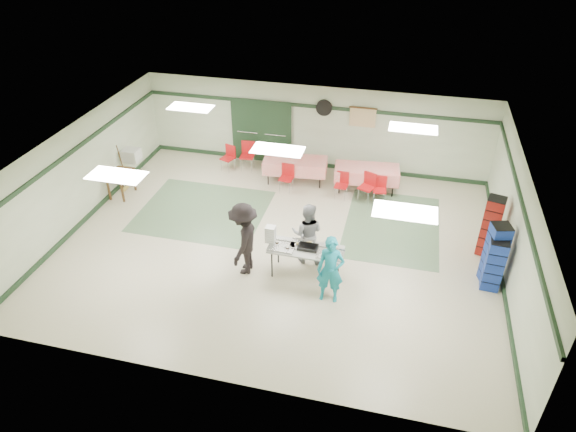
% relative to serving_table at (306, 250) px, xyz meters
% --- Properties ---
extents(floor, '(11.00, 11.00, 0.00)m').
position_rel_serving_table_xyz_m(floor, '(-0.93, 1.06, -0.71)').
color(floor, beige).
rests_on(floor, ground).
extents(ceiling, '(11.00, 11.00, 0.00)m').
position_rel_serving_table_xyz_m(ceiling, '(-0.93, 1.06, 1.99)').
color(ceiling, white).
rests_on(ceiling, wall_back).
extents(wall_back, '(11.00, 0.00, 11.00)m').
position_rel_serving_table_xyz_m(wall_back, '(-0.93, 5.56, 0.64)').
color(wall_back, beige).
rests_on(wall_back, floor).
extents(wall_front, '(11.00, 0.00, 11.00)m').
position_rel_serving_table_xyz_m(wall_front, '(-0.93, -3.44, 0.64)').
color(wall_front, beige).
rests_on(wall_front, floor).
extents(wall_left, '(0.00, 9.00, 9.00)m').
position_rel_serving_table_xyz_m(wall_left, '(-6.43, 1.06, 0.64)').
color(wall_left, beige).
rests_on(wall_left, floor).
extents(wall_right, '(0.00, 9.00, 9.00)m').
position_rel_serving_table_xyz_m(wall_right, '(4.57, 1.06, 0.64)').
color(wall_right, beige).
rests_on(wall_right, floor).
extents(trim_back, '(11.00, 0.06, 0.10)m').
position_rel_serving_table_xyz_m(trim_back, '(-0.93, 5.53, 1.34)').
color(trim_back, '#1C341E').
rests_on(trim_back, wall_back).
extents(baseboard_back, '(11.00, 0.06, 0.12)m').
position_rel_serving_table_xyz_m(baseboard_back, '(-0.93, 5.53, -0.65)').
color(baseboard_back, '#1C341E').
rests_on(baseboard_back, floor).
extents(trim_left, '(0.06, 9.00, 0.10)m').
position_rel_serving_table_xyz_m(trim_left, '(-6.40, 1.06, 1.34)').
color(trim_left, '#1C341E').
rests_on(trim_left, wall_back).
extents(baseboard_left, '(0.06, 9.00, 0.12)m').
position_rel_serving_table_xyz_m(baseboard_left, '(-6.40, 1.06, -0.65)').
color(baseboard_left, '#1C341E').
rests_on(baseboard_left, floor).
extents(trim_right, '(0.06, 9.00, 0.10)m').
position_rel_serving_table_xyz_m(trim_right, '(4.54, 1.06, 1.34)').
color(trim_right, '#1C341E').
rests_on(trim_right, wall_back).
extents(baseboard_right, '(0.06, 9.00, 0.12)m').
position_rel_serving_table_xyz_m(baseboard_right, '(4.54, 1.06, -0.65)').
color(baseboard_right, '#1C341E').
rests_on(baseboard_right, floor).
extents(green_patch_a, '(3.50, 3.00, 0.01)m').
position_rel_serving_table_xyz_m(green_patch_a, '(-3.43, 2.06, -0.71)').
color(green_patch_a, '#5E7A59').
rests_on(green_patch_a, floor).
extents(green_patch_b, '(2.50, 3.50, 0.01)m').
position_rel_serving_table_xyz_m(green_patch_b, '(1.87, 2.56, -0.71)').
color(green_patch_b, '#5E7A59').
rests_on(green_patch_b, floor).
extents(double_door_left, '(0.90, 0.06, 2.10)m').
position_rel_serving_table_xyz_m(double_door_left, '(-3.13, 5.50, 0.34)').
color(double_door_left, gray).
rests_on(double_door_left, floor).
extents(double_door_right, '(0.90, 0.06, 2.10)m').
position_rel_serving_table_xyz_m(double_door_right, '(-2.18, 5.50, 0.34)').
color(double_door_right, gray).
rests_on(double_door_right, floor).
extents(door_frame, '(2.00, 0.03, 2.15)m').
position_rel_serving_table_xyz_m(door_frame, '(-2.66, 5.48, 0.34)').
color(door_frame, '#1C341E').
rests_on(door_frame, floor).
extents(wall_fan, '(0.50, 0.10, 0.50)m').
position_rel_serving_table_xyz_m(wall_fan, '(-0.63, 5.50, 1.34)').
color(wall_fan, black).
rests_on(wall_fan, wall_back).
extents(scroll_banner, '(0.80, 0.02, 0.60)m').
position_rel_serving_table_xyz_m(scroll_banner, '(0.57, 5.50, 1.14)').
color(scroll_banner, '#D8B587').
rests_on(scroll_banner, wall_back).
extents(serving_table, '(1.73, 0.72, 0.76)m').
position_rel_serving_table_xyz_m(serving_table, '(0.00, 0.00, 0.00)').
color(serving_table, '#B9B9B4').
rests_on(serving_table, floor).
extents(sheet_tray_right, '(0.62, 0.48, 0.02)m').
position_rel_serving_table_xyz_m(sheet_tray_right, '(0.59, -0.09, 0.06)').
color(sheet_tray_right, silver).
rests_on(sheet_tray_right, serving_table).
extents(sheet_tray_mid, '(0.56, 0.43, 0.02)m').
position_rel_serving_table_xyz_m(sheet_tray_mid, '(-0.12, 0.11, 0.06)').
color(sheet_tray_mid, silver).
rests_on(sheet_tray_mid, serving_table).
extents(sheet_tray_left, '(0.62, 0.48, 0.02)m').
position_rel_serving_table_xyz_m(sheet_tray_left, '(-0.56, -0.07, 0.06)').
color(sheet_tray_left, silver).
rests_on(sheet_tray_left, serving_table).
extents(baking_pan, '(0.47, 0.30, 0.08)m').
position_rel_serving_table_xyz_m(baking_pan, '(0.04, 0.02, 0.09)').
color(baking_pan, black).
rests_on(baking_pan, serving_table).
extents(foam_box_stack, '(0.23, 0.21, 0.42)m').
position_rel_serving_table_xyz_m(foam_box_stack, '(-0.86, 0.08, 0.26)').
color(foam_box_stack, white).
rests_on(foam_box_stack, serving_table).
extents(volunteer_teal, '(0.62, 0.42, 1.65)m').
position_rel_serving_table_xyz_m(volunteer_teal, '(0.70, -0.70, 0.11)').
color(volunteer_teal, teal).
rests_on(volunteer_teal, floor).
extents(volunteer_grey, '(0.82, 0.66, 1.60)m').
position_rel_serving_table_xyz_m(volunteer_grey, '(-0.09, 0.56, 0.09)').
color(volunteer_grey, gray).
rests_on(volunteer_grey, floor).
extents(volunteer_dark, '(0.72, 1.21, 1.85)m').
position_rel_serving_table_xyz_m(volunteer_dark, '(-1.43, -0.19, 0.21)').
color(volunteer_dark, black).
rests_on(volunteer_dark, floor).
extents(dining_table_a, '(1.97, 1.03, 0.77)m').
position_rel_serving_table_xyz_m(dining_table_a, '(0.93, 4.37, -0.14)').
color(dining_table_a, red).
rests_on(dining_table_a, floor).
extents(dining_table_b, '(1.99, 1.04, 0.77)m').
position_rel_serving_table_xyz_m(dining_table_b, '(-1.27, 4.37, -0.14)').
color(dining_table_b, red).
rests_on(dining_table_b, floor).
extents(chair_a, '(0.53, 0.53, 0.87)m').
position_rel_serving_table_xyz_m(chair_a, '(1.04, 3.79, -0.18)').
color(chair_a, red).
rests_on(chair_a, floor).
extents(chair_b, '(0.39, 0.39, 0.80)m').
position_rel_serving_table_xyz_m(chair_b, '(0.28, 3.79, -0.23)').
color(chair_b, red).
rests_on(chair_b, floor).
extents(chair_c, '(0.40, 0.40, 0.80)m').
position_rel_serving_table_xyz_m(chair_c, '(1.39, 3.79, -0.23)').
color(chair_c, red).
rests_on(chair_c, floor).
extents(chair_d, '(0.42, 0.42, 0.84)m').
position_rel_serving_table_xyz_m(chair_d, '(-1.38, 3.80, -0.20)').
color(chair_d, red).
rests_on(chair_d, floor).
extents(chair_loose_a, '(0.46, 0.46, 0.93)m').
position_rel_serving_table_xyz_m(chair_loose_a, '(-2.95, 4.86, -0.14)').
color(chair_loose_a, red).
rests_on(chair_loose_a, floor).
extents(chair_loose_b, '(0.50, 0.50, 0.83)m').
position_rel_serving_table_xyz_m(chair_loose_b, '(-3.51, 4.64, -0.20)').
color(chair_loose_b, red).
rests_on(chair_loose_b, floor).
extents(crate_stack_blue_a, '(0.49, 0.49, 1.58)m').
position_rel_serving_table_xyz_m(crate_stack_blue_a, '(4.22, 0.77, 0.08)').
color(crate_stack_blue_a, navy).
rests_on(crate_stack_blue_a, floor).
extents(crate_stack_red, '(0.50, 0.50, 1.60)m').
position_rel_serving_table_xyz_m(crate_stack_red, '(4.22, 1.92, 0.09)').
color(crate_stack_red, '#A22310').
rests_on(crate_stack_red, floor).
extents(crate_stack_blue_b, '(0.43, 0.43, 1.31)m').
position_rel_serving_table_xyz_m(crate_stack_blue_b, '(4.22, 0.57, -0.06)').
color(crate_stack_blue_b, navy).
rests_on(crate_stack_blue_b, floor).
extents(printer_table, '(0.55, 0.85, 0.74)m').
position_rel_serving_table_xyz_m(printer_table, '(-6.08, 2.33, -0.08)').
color(printer_table, brown).
rests_on(printer_table, floor).
extents(office_printer, '(0.48, 0.42, 0.38)m').
position_rel_serving_table_xyz_m(office_printer, '(-6.08, 3.13, 0.22)').
color(office_printer, '#B9B9B4').
rests_on(office_printer, printer_table).
extents(broom, '(0.06, 0.24, 1.48)m').
position_rel_serving_table_xyz_m(broom, '(-6.16, 2.69, 0.06)').
color(broom, brown).
rests_on(broom, floor).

